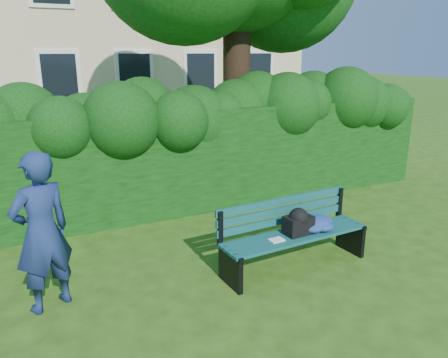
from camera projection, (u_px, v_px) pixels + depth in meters
name	position (u px, v px, depth m)	size (l,w,h in m)	color
ground	(243.00, 255.00, 6.12)	(80.00, 80.00, 0.00)	#294712
hedge	(185.00, 159.00, 7.77)	(10.00, 1.00, 1.80)	black
park_bench	(299.00, 229.00, 5.72)	(2.08, 0.67, 0.89)	#0E4548
man_reading	(42.00, 233.00, 4.64)	(0.65, 0.43, 1.78)	navy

